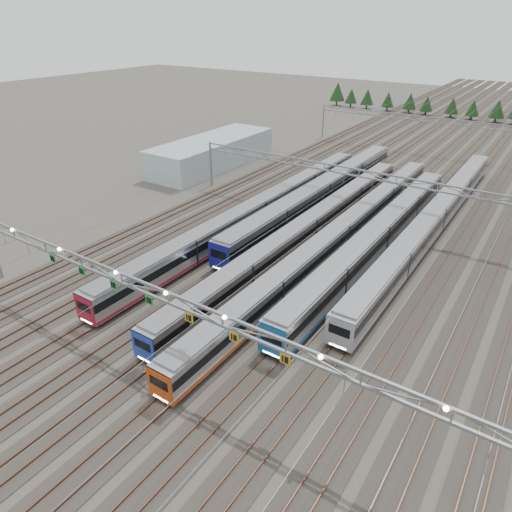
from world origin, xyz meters
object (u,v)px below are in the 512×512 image
Objects in this scene: train_f at (434,219)px; gantry_far at (439,125)px; train_a at (258,211)px; train_b at (321,193)px; gantry_mid at (358,179)px; train_e at (377,237)px; gantry_near at (167,300)px; west_shed at (212,152)px; train_d at (340,235)px; train_c at (308,229)px.

train_f is 1.14× the size of gantry_far.
train_b is at bearing 68.81° from train_a.
gantry_far reaches higher than train_a.
train_b is 8.10m from gantry_mid.
train_e is 11.55m from train_f.
west_shed is at bearing 125.45° from gantry_near.
gantry_near is (-6.80, -31.35, 4.92)m from train_e.
train_e reaches higher than train_d.
train_b is at bearing 165.07° from gantry_mid.
gantry_near is (-11.30, -41.99, 4.97)m from train_f.
gantry_near is at bearing -54.55° from west_shed.
train_b is 0.83× the size of train_f.
train_d is (9.00, -12.25, -0.31)m from train_b.
train_b is at bearing 99.09° from gantry_near.
train_c is 1.08× the size of gantry_far.
train_b reaches higher than train_f.
gantry_mid reaches higher than west_shed.
west_shed is (-24.29, 19.54, 0.73)m from train_a.
train_d is at bearing 85.57° from gantry_near.
train_d is at bearing -126.15° from train_f.
train_f is at bearing 53.85° from train_d.
train_c is 4.54m from train_d.
train_e is 1.73× the size of west_shed.
train_a is 15.54m from gantry_mid.
train_a is 56.12m from gantry_far.
train_b is 29.87m from west_shed.
train_e is at bearing 3.31° from train_a.
train_a is 13.52m from train_d.
train_b is at bearing -98.88° from gantry_far.
west_shed is at bearing 164.59° from train_b.
gantry_mid is (6.75, -1.80, 4.10)m from train_b.
gantry_near is 85.12m from gantry_far.
train_a is 1.15× the size of train_b.
train_a is 18.03m from train_e.
train_d is 1.30× the size of train_e.
west_shed is at bearing 148.06° from train_c.
gantry_near is at bearing -69.72° from train_a.
gantry_near is 1.00× the size of gantry_mid.
west_shed reaches higher than train_c.
train_a is 0.96× the size of train_f.
gantry_near is (-2.30, -29.67, 5.10)m from train_d.
train_f is at bearing -75.38° from gantry_far.
train_c is at bearing -172.74° from train_d.
train_c is at bearing -70.66° from train_b.
train_b is 1.79× the size of west_shed.
train_f is at bearing 27.43° from train_a.
west_shed is (-42.29, 18.50, 0.62)m from train_e.
train_a is at bearing 110.28° from gantry_near.
train_a is at bearing -138.92° from gantry_mid.
train_a is 2.06× the size of west_shed.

